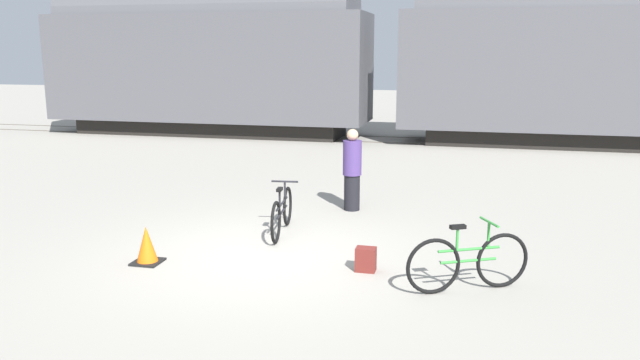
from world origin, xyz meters
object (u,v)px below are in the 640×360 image
at_px(freight_train, 385,51).
at_px(traffic_cone, 147,246).
at_px(person_in_purple, 352,170).
at_px(backpack, 366,259).
at_px(bicycle_green, 468,262).
at_px(bicycle_black, 282,212).

xyz_separation_m(freight_train, traffic_cone, (-1.53, -13.51, -2.75)).
distance_m(person_in_purple, backpack, 3.47).
bearing_deg(bicycle_green, person_in_purple, 120.89).
distance_m(bicycle_black, person_in_purple, 2.07).
bearing_deg(bicycle_black, traffic_cone, -127.76).
bearing_deg(person_in_purple, bicycle_green, 164.27).
relative_size(backpack, traffic_cone, 0.62).
bearing_deg(traffic_cone, person_in_purple, 58.30).
relative_size(person_in_purple, backpack, 4.63).
height_order(bicycle_black, backpack, bicycle_black).
relative_size(bicycle_black, person_in_purple, 1.11).
distance_m(backpack, traffic_cone, 3.17).
height_order(freight_train, person_in_purple, freight_train).
xyz_separation_m(backpack, traffic_cone, (-3.14, -0.42, 0.08)).
height_order(freight_train, bicycle_black, freight_train).
distance_m(freight_train, person_in_purple, 10.05).
distance_m(bicycle_green, backpack, 1.46).
height_order(freight_train, backpack, freight_train).
distance_m(freight_train, backpack, 13.49).
height_order(bicycle_green, bicycle_black, bicycle_green).
distance_m(bicycle_green, bicycle_black, 3.59).
relative_size(bicycle_green, person_in_purple, 0.97).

